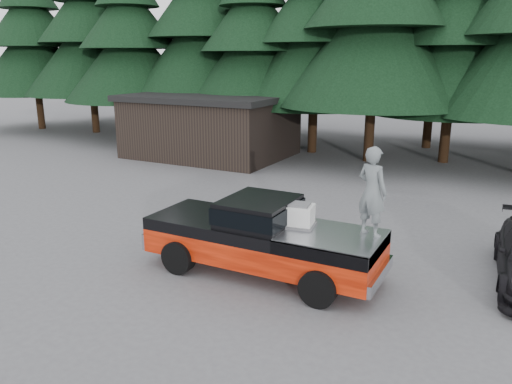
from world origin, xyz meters
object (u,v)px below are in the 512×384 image
at_px(air_compressor, 298,216).
at_px(utility_building, 211,125).
at_px(man_on_bed, 372,192).
at_px(pickup_truck, 262,248).

distance_m(air_compressor, utility_building, 16.00).
bearing_deg(air_compressor, man_on_bed, -2.84).
xyz_separation_m(pickup_truck, air_compressor, (0.86, 0.16, 0.91)).
height_order(pickup_truck, utility_building, utility_building).
height_order(air_compressor, man_on_bed, man_on_bed).
distance_m(man_on_bed, utility_building, 17.02).
xyz_separation_m(pickup_truck, utility_building, (-9.45, 12.41, 1.00)).
height_order(air_compressor, utility_building, utility_building).
bearing_deg(man_on_bed, air_compressor, 29.32).
relative_size(pickup_truck, utility_building, 0.71).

